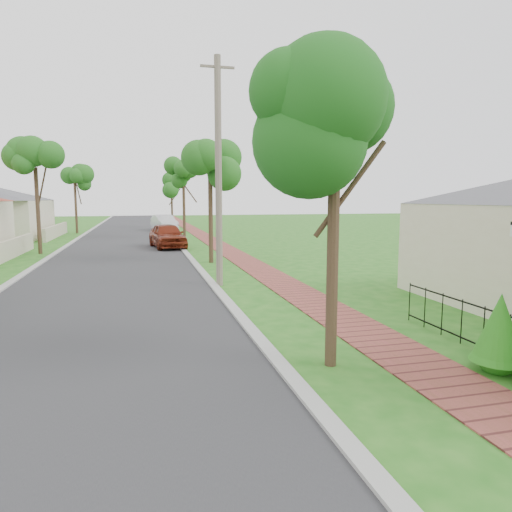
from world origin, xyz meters
name	(u,v)px	position (x,y,z in m)	size (l,w,h in m)	color
ground	(272,409)	(0.00, 0.00, 0.00)	(160.00, 160.00, 0.00)	#1F6117
road	(120,256)	(-3.00, 20.00, 0.00)	(7.00, 120.00, 0.02)	#28282B
kerb_right	(186,254)	(0.65, 20.00, 0.00)	(0.30, 120.00, 0.10)	#9E9E99
kerb_left	(50,258)	(-6.65, 20.00, 0.00)	(0.30, 120.00, 0.10)	#9E9E99
sidewalk	(230,252)	(3.25, 20.00, 0.00)	(1.50, 120.00, 0.03)	brown
street_trees	(124,178)	(-2.87, 26.84, 4.54)	(10.70, 37.65, 5.89)	#382619
parked_car_red	(167,236)	(-0.21, 23.38, 0.79)	(1.86, 4.62, 1.57)	maroon
parked_car_white	(164,223)	(0.40, 39.22, 0.77)	(1.64, 4.69, 1.55)	silver
near_tree	(335,135)	(1.60, 1.50, 4.32)	(2.11, 2.11, 5.42)	#382619
utility_pole	(218,172)	(0.90, 10.00, 4.11)	(1.20, 0.24, 8.10)	#78695D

